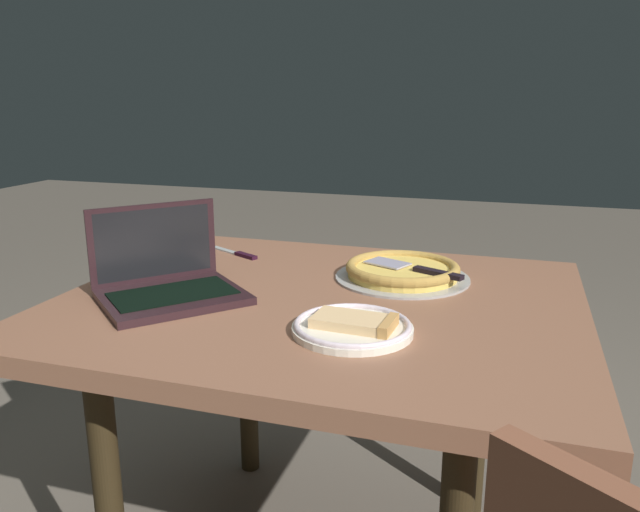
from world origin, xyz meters
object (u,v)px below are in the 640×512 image
(pizza_tray, at_px, (403,271))
(laptop, at_px, (167,281))
(table_knife, at_px, (238,254))
(dining_table, at_px, (321,330))
(pizza_plate, at_px, (353,326))

(pizza_tray, bearing_deg, laptop, 31.92)
(laptop, relative_size, pizza_tray, 1.16)
(pizza_tray, xyz_separation_m, table_knife, (0.51, -0.09, -0.02))
(dining_table, relative_size, table_knife, 6.32)
(table_knife, bearing_deg, dining_table, 139.81)
(pizza_tray, bearing_deg, table_knife, -10.53)
(dining_table, distance_m, pizza_tray, 0.28)
(dining_table, relative_size, laptop, 2.98)
(pizza_plate, height_order, pizza_tray, pizza_tray)
(pizza_tray, bearing_deg, pizza_plate, 86.11)
(laptop, distance_m, pizza_plate, 0.48)
(dining_table, bearing_deg, table_knife, -40.19)
(pizza_plate, distance_m, table_knife, 0.69)
(table_knife, bearing_deg, pizza_tray, 169.47)
(dining_table, height_order, pizza_plate, pizza_plate)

